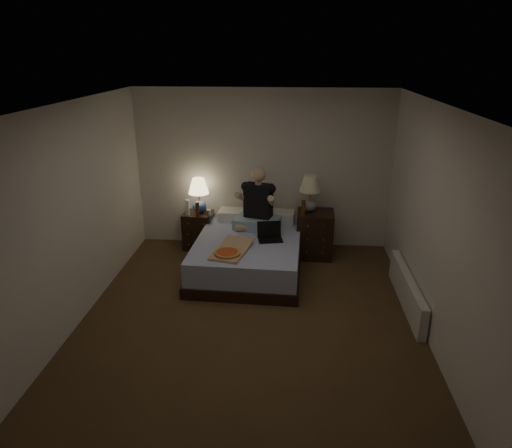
# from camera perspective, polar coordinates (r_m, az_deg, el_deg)

# --- Properties ---
(floor) EXTENTS (4.00, 4.50, 0.00)m
(floor) POSITION_cam_1_polar(r_m,az_deg,el_deg) (5.63, -0.72, -11.41)
(floor) COLOR brown
(floor) RESTS_ON ground
(ceiling) EXTENTS (4.00, 4.50, 0.00)m
(ceiling) POSITION_cam_1_polar(r_m,az_deg,el_deg) (4.79, -0.86, 14.76)
(ceiling) COLOR white
(ceiling) RESTS_ON ground
(wall_back) EXTENTS (4.00, 0.00, 2.50)m
(wall_back) POSITION_cam_1_polar(r_m,az_deg,el_deg) (7.22, 0.83, 6.80)
(wall_back) COLOR silver
(wall_back) RESTS_ON ground
(wall_front) EXTENTS (4.00, 0.00, 2.50)m
(wall_front) POSITION_cam_1_polar(r_m,az_deg,el_deg) (3.08, -4.65, -14.09)
(wall_front) COLOR silver
(wall_front) RESTS_ON ground
(wall_left) EXTENTS (0.00, 4.50, 2.50)m
(wall_left) POSITION_cam_1_polar(r_m,az_deg,el_deg) (5.61, -21.58, 1.10)
(wall_left) COLOR silver
(wall_left) RESTS_ON ground
(wall_right) EXTENTS (0.00, 4.50, 2.50)m
(wall_right) POSITION_cam_1_polar(r_m,az_deg,el_deg) (5.29, 21.33, -0.03)
(wall_right) COLOR silver
(wall_right) RESTS_ON ground
(bed) EXTENTS (1.54, 2.01, 0.49)m
(bed) POSITION_cam_1_polar(r_m,az_deg,el_deg) (6.65, -0.93, -3.70)
(bed) COLOR #6176C3
(bed) RESTS_ON floor
(nightstand_left) EXTENTS (0.47, 0.43, 0.59)m
(nightstand_left) POSITION_cam_1_polar(r_m,az_deg,el_deg) (7.41, -7.19, -0.77)
(nightstand_left) COLOR black
(nightstand_left) RESTS_ON floor
(nightstand_right) EXTENTS (0.57, 0.52, 0.72)m
(nightstand_right) POSITION_cam_1_polar(r_m,az_deg,el_deg) (7.08, 7.33, -1.27)
(nightstand_right) COLOR black
(nightstand_right) RESTS_ON floor
(lamp_left) EXTENTS (0.37, 0.37, 0.56)m
(lamp_left) POSITION_cam_1_polar(r_m,az_deg,el_deg) (7.24, -7.14, 3.54)
(lamp_left) COLOR #294F98
(lamp_left) RESTS_ON nightstand_left
(lamp_right) EXTENTS (0.36, 0.36, 0.56)m
(lamp_right) POSITION_cam_1_polar(r_m,az_deg,el_deg) (6.90, 6.75, 3.78)
(lamp_right) COLOR gray
(lamp_right) RESTS_ON nightstand_right
(water_bottle) EXTENTS (0.07, 0.07, 0.25)m
(water_bottle) POSITION_cam_1_polar(r_m,az_deg,el_deg) (7.19, -8.55, 2.05)
(water_bottle) COLOR white
(water_bottle) RESTS_ON nightstand_left
(soda_can) EXTENTS (0.07, 0.07, 0.10)m
(soda_can) POSITION_cam_1_polar(r_m,az_deg,el_deg) (7.14, -5.92, 1.41)
(soda_can) COLOR #A5A6A1
(soda_can) RESTS_ON nightstand_left
(beer_bottle_left) EXTENTS (0.06, 0.06, 0.23)m
(beer_bottle_left) POSITION_cam_1_polar(r_m,az_deg,el_deg) (7.13, -7.34, 1.87)
(beer_bottle_left) COLOR #5D1E0D
(beer_bottle_left) RESTS_ON nightstand_left
(beer_bottle_right) EXTENTS (0.06, 0.06, 0.23)m
(beer_bottle_right) POSITION_cam_1_polar(r_m,az_deg,el_deg) (6.77, 5.97, 2.03)
(beer_bottle_right) COLOR #5A2E0C
(beer_bottle_right) RESTS_ON nightstand_right
(person) EXTENTS (0.77, 0.67, 0.93)m
(person) POSITION_cam_1_polar(r_m,az_deg,el_deg) (6.76, 0.15, 3.20)
(person) COLOR black
(person) RESTS_ON bed
(laptop) EXTENTS (0.39, 0.34, 0.24)m
(laptop) POSITION_cam_1_polar(r_m,az_deg,el_deg) (6.43, 1.79, -1.06)
(laptop) COLOR black
(laptop) RESTS_ON bed
(pizza_box) EXTENTS (0.56, 0.83, 0.08)m
(pizza_box) POSITION_cam_1_polar(r_m,az_deg,el_deg) (5.97, -3.61, -3.72)
(pizza_box) COLOR tan
(pizza_box) RESTS_ON bed
(radiator) EXTENTS (0.10, 1.60, 0.40)m
(radiator) POSITION_cam_1_polar(r_m,az_deg,el_deg) (6.05, 18.34, -7.93)
(radiator) COLOR silver
(radiator) RESTS_ON floor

